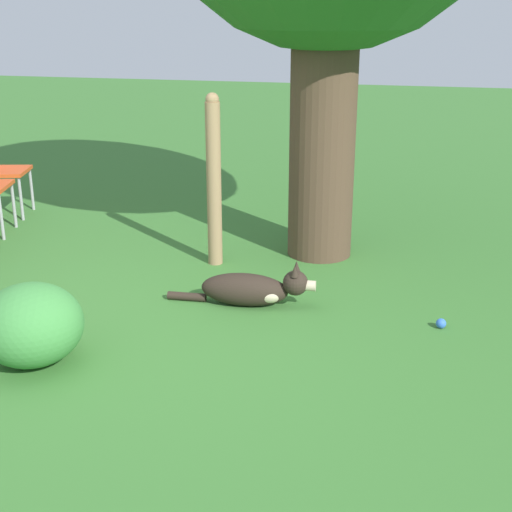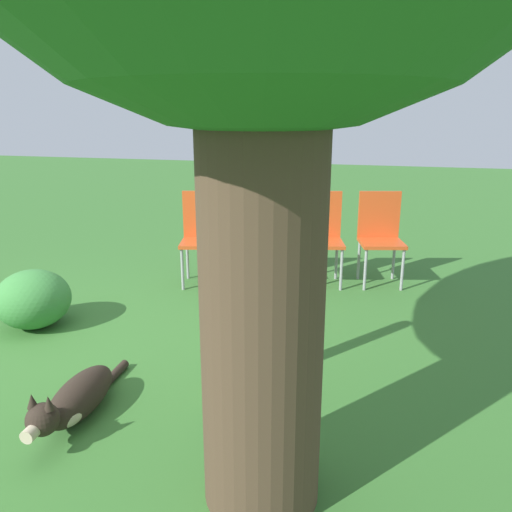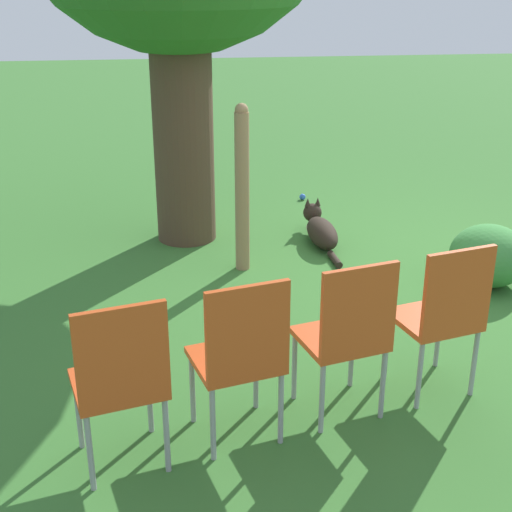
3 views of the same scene
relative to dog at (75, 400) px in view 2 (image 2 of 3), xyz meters
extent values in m
plane|color=#38702D|center=(-0.44, -0.25, -0.13)|extent=(30.00, 30.00, 0.00)
cylinder|color=#4C3828|center=(0.29, 1.22, 1.04)|extent=(0.54, 0.54, 2.32)
ellipsoid|color=#2D231C|center=(-0.06, 0.00, -0.01)|extent=(0.64, 0.27, 0.24)
ellipsoid|color=#C6B293|center=(0.11, 0.01, -0.02)|extent=(0.23, 0.22, 0.14)
sphere|color=#2D231C|center=(0.30, 0.02, 0.07)|extent=(0.19, 0.19, 0.18)
cylinder|color=#C6B293|center=(0.41, 0.02, 0.05)|extent=(0.08, 0.08, 0.08)
cone|color=#2D231C|center=(0.30, 0.06, 0.18)|extent=(0.06, 0.06, 0.08)
cone|color=#2D231C|center=(0.30, -0.03, 0.18)|extent=(0.06, 0.06, 0.08)
cylinder|color=#2D231C|center=(-0.49, -0.03, -0.10)|extent=(0.29, 0.08, 0.06)
cylinder|color=#937551|center=(-0.51, 0.78, 0.54)|extent=(0.12, 0.12, 1.33)
sphere|color=#937551|center=(-0.51, 0.78, 1.22)|extent=(0.11, 0.11, 0.11)
cube|color=#D14C1E|center=(-2.49, -0.14, 0.33)|extent=(0.52, 0.53, 0.04)
cube|color=#D14C1E|center=(-2.67, -0.18, 0.60)|extent=(0.14, 0.43, 0.50)
cylinder|color=#99999E|center=(-2.36, 0.09, 0.09)|extent=(0.03, 0.03, 0.44)
cylinder|color=#99999E|center=(-2.27, -0.28, 0.09)|extent=(0.03, 0.03, 0.44)
cylinder|color=#99999E|center=(-2.71, 0.00, 0.09)|extent=(0.03, 0.03, 0.44)
cylinder|color=#99999E|center=(-2.61, -0.36, 0.09)|extent=(0.03, 0.03, 0.44)
cube|color=#D14C1E|center=(-2.64, 0.47, 0.33)|extent=(0.52, 0.53, 0.04)
cube|color=#D14C1E|center=(-2.83, 0.42, 0.60)|extent=(0.14, 0.43, 0.50)
cylinder|color=#99999E|center=(-2.52, 0.70, 0.09)|extent=(0.03, 0.03, 0.44)
cylinder|color=#99999E|center=(-2.42, 0.33, 0.09)|extent=(0.03, 0.03, 0.44)
cylinder|color=#99999E|center=(-2.87, 0.61, 0.09)|extent=(0.03, 0.03, 0.44)
cylinder|color=#99999E|center=(-2.77, 0.24, 0.09)|extent=(0.03, 0.03, 0.44)
cube|color=#D14C1E|center=(-2.80, 1.07, 0.33)|extent=(0.52, 0.53, 0.04)
cube|color=#D14C1E|center=(-2.99, 1.03, 0.60)|extent=(0.14, 0.43, 0.50)
cylinder|color=#99999E|center=(-2.68, 1.30, 0.09)|extent=(0.03, 0.03, 0.44)
cylinder|color=#99999E|center=(-2.58, 0.93, 0.09)|extent=(0.03, 0.03, 0.44)
cylinder|color=#99999E|center=(-3.02, 1.21, 0.09)|extent=(0.03, 0.03, 0.44)
cylinder|color=#99999E|center=(-2.93, 0.84, 0.09)|extent=(0.03, 0.03, 0.44)
cube|color=#D14C1E|center=(-2.96, 1.68, 0.33)|extent=(0.52, 0.53, 0.04)
cube|color=#D14C1E|center=(-3.15, 1.63, 0.60)|extent=(0.14, 0.43, 0.50)
cylinder|color=#99999E|center=(-2.83, 1.91, 0.09)|extent=(0.03, 0.03, 0.44)
cylinder|color=#99999E|center=(-2.74, 1.54, 0.09)|extent=(0.03, 0.03, 0.44)
cylinder|color=#99999E|center=(-3.18, 1.82, 0.09)|extent=(0.03, 0.03, 0.44)
cylinder|color=#99999E|center=(-3.09, 1.45, 0.09)|extent=(0.03, 0.03, 0.44)
ellipsoid|color=#3D843D|center=(-1.09, -1.14, 0.12)|extent=(0.62, 0.62, 0.50)
camera|label=1|loc=(1.10, -4.58, 1.94)|focal=50.00mm
camera|label=2|loc=(2.24, 1.72, 1.65)|focal=35.00mm
camera|label=3|loc=(-6.08, 1.38, 2.27)|focal=50.00mm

